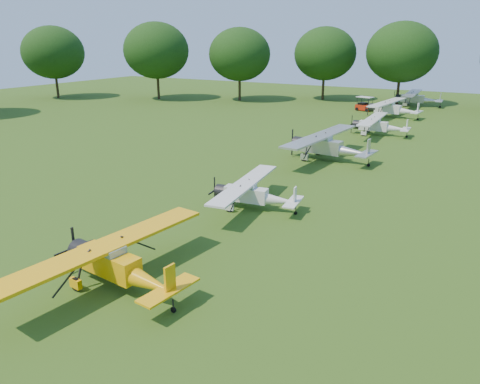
% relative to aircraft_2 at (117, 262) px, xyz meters
% --- Properties ---
extents(ground, '(160.00, 160.00, 0.00)m').
position_rel_aircraft_2_xyz_m(ground, '(-0.23, 9.50, -1.22)').
color(ground, '#1F4A12').
rests_on(ground, ground).
extents(tree_belt, '(137.36, 130.27, 14.52)m').
position_rel_aircraft_2_xyz_m(tree_belt, '(3.34, 9.66, 6.81)').
color(tree_belt, '#312113').
rests_on(tree_belt, ground).
extents(aircraft_2, '(6.69, 10.64, 2.09)m').
position_rel_aircraft_2_xyz_m(aircraft_2, '(0.00, 0.00, 0.00)').
color(aircraft_2, '#F6AC0A').
rests_on(aircraft_2, ground).
extents(aircraft_3, '(5.82, 9.23, 1.81)m').
position_rel_aircraft_2_xyz_m(aircraft_3, '(0.37, 11.60, -0.16)').
color(aircraft_3, silver).
rests_on(aircraft_3, ground).
extents(aircraft_4, '(7.69, 12.27, 2.41)m').
position_rel_aircraft_2_xyz_m(aircraft_4, '(0.27, 25.72, 0.19)').
color(aircraft_4, '#BCBBC0').
rests_on(aircraft_4, ground).
extents(aircraft_5, '(6.41, 10.20, 2.01)m').
position_rel_aircraft_2_xyz_m(aircraft_5, '(1.29, 39.25, -0.05)').
color(aircraft_5, silver).
rests_on(aircraft_5, ground).
extents(aircraft_6, '(7.26, 11.56, 2.27)m').
position_rel_aircraft_2_xyz_m(aircraft_6, '(-0.15, 52.34, 0.11)').
color(aircraft_6, silver).
rests_on(aircraft_6, ground).
extents(aircraft_7, '(7.34, 11.68, 2.30)m').
position_rel_aircraft_2_xyz_m(aircraft_7, '(0.72, 65.39, 0.12)').
color(aircraft_7, '#BCBBC0').
rests_on(aircraft_7, ground).
extents(golf_cart, '(2.70, 2.07, 2.05)m').
position_rel_aircraft_2_xyz_m(golf_cart, '(-5.05, 56.62, -0.53)').
color(golf_cart, '#B4210C').
rests_on(golf_cart, ground).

